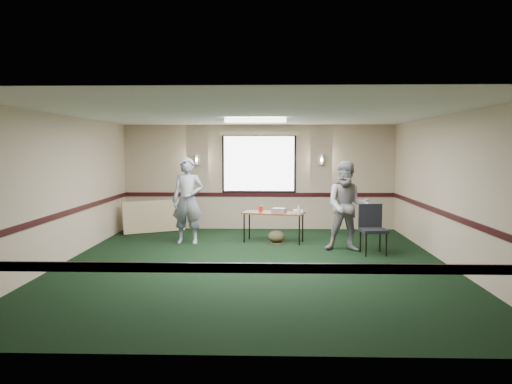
{
  "coord_description": "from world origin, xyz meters",
  "views": [
    {
      "loc": [
        0.29,
        -8.87,
        2.09
      ],
      "look_at": [
        0.0,
        1.3,
        1.2
      ],
      "focal_mm": 35.0,
      "sensor_mm": 36.0,
      "label": 1
    }
  ],
  "objects_px": {
    "folding_table": "(274,214)",
    "conference_chair": "(372,225)",
    "person_left": "(188,201)",
    "projector": "(279,210)",
    "person_right": "(347,206)"
  },
  "relations": [
    {
      "from": "folding_table",
      "to": "projector",
      "type": "distance_m",
      "value": 0.17
    },
    {
      "from": "projector",
      "to": "conference_chair",
      "type": "height_order",
      "value": "conference_chair"
    },
    {
      "from": "projector",
      "to": "conference_chair",
      "type": "distance_m",
      "value": 2.13
    },
    {
      "from": "person_left",
      "to": "person_right",
      "type": "relative_size",
      "value": 1.03
    },
    {
      "from": "folding_table",
      "to": "person_right",
      "type": "distance_m",
      "value": 1.77
    },
    {
      "from": "projector",
      "to": "person_right",
      "type": "xyz_separation_m",
      "value": [
        1.37,
        -0.85,
        0.2
      ]
    },
    {
      "from": "person_left",
      "to": "conference_chair",
      "type": "bearing_deg",
      "value": -8.92
    },
    {
      "from": "folding_table",
      "to": "conference_chair",
      "type": "bearing_deg",
      "value": -16.97
    },
    {
      "from": "projector",
      "to": "person_left",
      "type": "xyz_separation_m",
      "value": [
        -2.01,
        -0.13,
        0.22
      ]
    },
    {
      "from": "projector",
      "to": "person_right",
      "type": "relative_size",
      "value": 0.16
    },
    {
      "from": "folding_table",
      "to": "conference_chair",
      "type": "xyz_separation_m",
      "value": [
        1.95,
        -1.13,
        -0.05
      ]
    },
    {
      "from": "conference_chair",
      "to": "person_left",
      "type": "bearing_deg",
      "value": 160.7
    },
    {
      "from": "conference_chair",
      "to": "person_right",
      "type": "xyz_separation_m",
      "value": [
        -0.46,
        0.24,
        0.35
      ]
    },
    {
      "from": "projector",
      "to": "folding_table",
      "type": "bearing_deg",
      "value": 173.94
    },
    {
      "from": "projector",
      "to": "conference_chair",
      "type": "xyz_separation_m",
      "value": [
        1.83,
        -1.08,
        -0.15
      ]
    }
  ]
}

